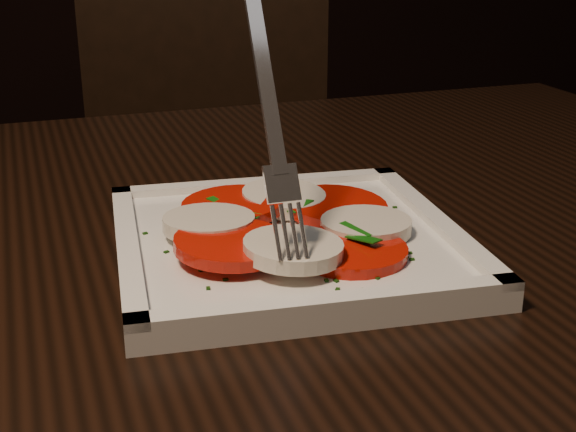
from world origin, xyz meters
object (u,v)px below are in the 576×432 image
(fork, at_px, (264,102))
(chair, at_px, (204,197))
(plate, at_px, (288,245))
(table, at_px, (206,336))

(fork, bearing_deg, chair, 81.24)
(chair, xyz_separation_m, fork, (-0.03, -0.78, 0.34))
(plate, bearing_deg, fork, -132.38)
(table, relative_size, fork, 7.61)
(table, distance_m, plate, 0.14)
(table, relative_size, chair, 1.40)
(chair, distance_m, fork, 0.85)
(table, xyz_separation_m, chair, (0.06, 0.69, -0.12))
(table, distance_m, fork, 0.24)
(plate, bearing_deg, table, 129.82)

